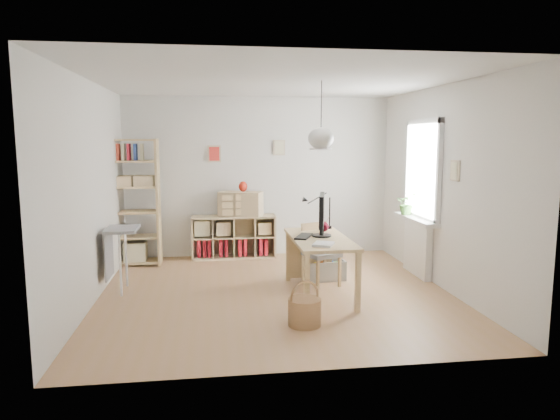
{
  "coord_description": "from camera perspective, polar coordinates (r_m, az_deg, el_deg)",
  "views": [
    {
      "loc": [
        -0.8,
        -6.25,
        1.98
      ],
      "look_at": [
        0.1,
        0.3,
        1.05
      ],
      "focal_mm": 32.0,
      "sensor_mm": 36.0,
      "label": 1
    }
  ],
  "objects": [
    {
      "name": "paper_tray",
      "position": [
        5.91,
        4.98,
        -3.91
      ],
      "size": [
        0.31,
        0.34,
        0.03
      ],
      "primitive_type": "cube",
      "rotation": [
        0.0,
        0.0,
        -0.43
      ],
      "color": "white",
      "rests_on": "desk"
    },
    {
      "name": "potted_plant",
      "position": [
        7.77,
        14.33,
        0.73
      ],
      "size": [
        0.39,
        0.36,
        0.34
      ],
      "primitive_type": "imported",
      "rotation": [
        0.0,
        0.0,
        -0.41
      ],
      "color": "#386B28",
      "rests_on": "windowsill"
    },
    {
      "name": "side_table",
      "position": [
        6.84,
        -18.12,
        -3.45
      ],
      "size": [
        0.4,
        0.55,
        0.85
      ],
      "color": "gray",
      "rests_on": "ground"
    },
    {
      "name": "yarn_ball",
      "position": [
        6.77,
        5.01,
        -1.91
      ],
      "size": [
        0.14,
        0.14,
        0.14
      ],
      "primitive_type": "sphere",
      "color": "#520A15",
      "rests_on": "desk"
    },
    {
      "name": "red_vase",
      "position": [
        8.34,
        -4.25,
        2.69
      ],
      "size": [
        0.14,
        0.14,
        0.17
      ],
      "primitive_type": "ellipsoid",
      "color": "#A31B0D",
      "rests_on": "drawer_chest"
    },
    {
      "name": "radiator",
      "position": [
        7.64,
        15.45,
        -4.22
      ],
      "size": [
        0.1,
        0.8,
        0.8
      ],
      "primitive_type": "cube",
      "color": "white",
      "rests_on": "ground"
    },
    {
      "name": "wicker_basket",
      "position": [
        5.47,
        2.82,
        -11.43
      ],
      "size": [
        0.36,
        0.36,
        0.49
      ],
      "rotation": [
        0.0,
        0.0,
        0.39
      ],
      "color": "#946642",
      "rests_on": "ground"
    },
    {
      "name": "tall_bookshelf",
      "position": [
        8.19,
        -16.45,
        1.43
      ],
      "size": [
        0.8,
        0.38,
        2.0
      ],
      "color": "#E0C280",
      "rests_on": "ground"
    },
    {
      "name": "cube_shelf",
      "position": [
        8.51,
        -5.46,
        -3.43
      ],
      "size": [
        1.4,
        0.38,
        0.72
      ],
      "color": "tan",
      "rests_on": "ground"
    },
    {
      "name": "keyboard",
      "position": [
        6.38,
        2.74,
        -3.02
      ],
      "size": [
        0.31,
        0.44,
        0.02
      ],
      "primitive_type": "cube",
      "rotation": [
        0.0,
        0.0,
        -0.42
      ],
      "color": "black",
      "rests_on": "desk"
    },
    {
      "name": "desk",
      "position": [
        6.39,
        4.56,
        -3.98
      ],
      "size": [
        0.7,
        1.5,
        0.75
      ],
      "color": "#E0C280",
      "rests_on": "ground"
    },
    {
      "name": "drawer_chest",
      "position": [
        8.37,
        -4.52,
        0.72
      ],
      "size": [
        0.78,
        0.55,
        0.4
      ],
      "primitive_type": "cube",
      "rotation": [
        0.0,
        0.0,
        -0.36
      ],
      "color": "tan",
      "rests_on": "cube_shelf"
    },
    {
      "name": "storage_chest",
      "position": [
        7.27,
        4.99,
        -6.28
      ],
      "size": [
        0.6,
        0.66,
        0.58
      ],
      "rotation": [
        0.0,
        0.0,
        0.08
      ],
      "color": "#B1B1AC",
      "rests_on": "ground"
    },
    {
      "name": "room_shell",
      "position": [
        6.25,
        4.7,
        8.17
      ],
      "size": [
        4.5,
        4.5,
        4.5
      ],
      "color": "silver",
      "rests_on": "ground"
    },
    {
      "name": "windowsill",
      "position": [
        7.54,
        15.23,
        -1.05
      ],
      "size": [
        0.22,
        1.2,
        0.06
      ],
      "primitive_type": "cube",
      "color": "white",
      "rests_on": "radiator"
    },
    {
      "name": "window_unit",
      "position": [
        7.5,
        16.03,
        4.41
      ],
      "size": [
        0.07,
        1.16,
        1.46
      ],
      "color": "white",
      "rests_on": "ground"
    },
    {
      "name": "chair",
      "position": [
        6.88,
        4.5,
        -4.59
      ],
      "size": [
        0.54,
        0.54,
        0.85
      ],
      "rotation": [
        0.0,
        0.0,
        0.38
      ],
      "color": "gray",
      "rests_on": "ground"
    },
    {
      "name": "task_lamp",
      "position": [
        6.86,
        4.07,
        0.35
      ],
      "size": [
        0.44,
        0.16,
        0.47
      ],
      "color": "black",
      "rests_on": "desk"
    },
    {
      "name": "monitor",
      "position": [
        6.39,
        4.8,
        -0.33
      ],
      "size": [
        0.25,
        0.62,
        0.55
      ],
      "rotation": [
        0.0,
        0.0,
        -0.24
      ],
      "color": "black",
      "rests_on": "desk"
    },
    {
      "name": "ground",
      "position": [
        6.61,
        -0.51,
        -9.44
      ],
      "size": [
        4.5,
        4.5,
        0.0
      ],
      "primitive_type": "plane",
      "color": "#A67953",
      "rests_on": "ground"
    }
  ]
}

